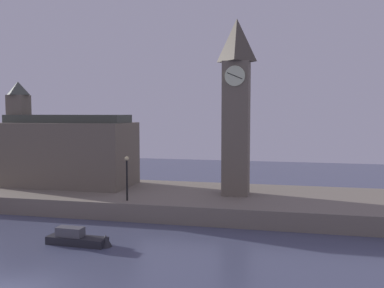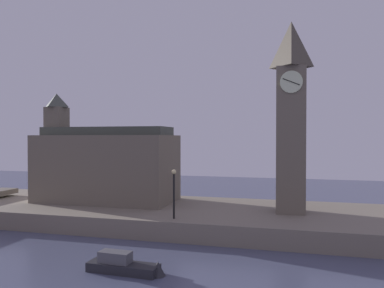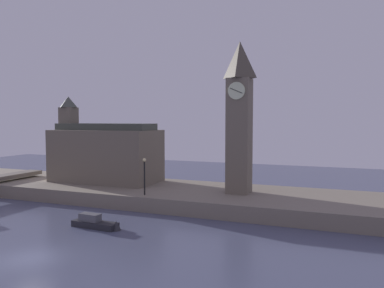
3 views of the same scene
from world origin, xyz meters
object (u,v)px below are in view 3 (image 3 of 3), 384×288
object	(u,v)px
streetlamp	(144,172)
clock_tower	(239,115)
parliament_hall	(104,153)
boat_barge_dark	(99,224)

from	to	relation	value
streetlamp	clock_tower	bearing A→B (deg)	28.81
parliament_hall	clock_tower	bearing A→B (deg)	-4.00
parliament_hall	streetlamp	bearing A→B (deg)	-33.42
clock_tower	boat_barge_dark	distance (m)	17.74
clock_tower	parliament_hall	distance (m)	18.31
clock_tower	streetlamp	world-z (taller)	clock_tower
parliament_hall	boat_barge_dark	distance (m)	16.81
streetlamp	boat_barge_dark	distance (m)	8.29
clock_tower	parliament_hall	size ratio (longest dim) A/B	1.20
boat_barge_dark	clock_tower	bearing A→B (deg)	54.24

